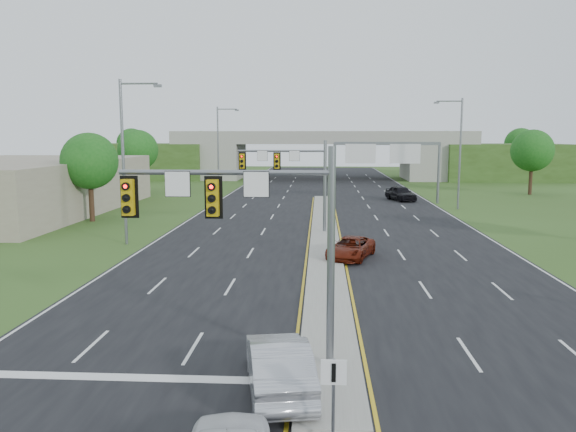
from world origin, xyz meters
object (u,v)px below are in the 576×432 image
at_px(car_silver, 278,365).
at_px(car_far_a, 351,248).
at_px(overpass, 322,158).
at_px(car_far_c, 401,193).
at_px(signal_mast_near, 257,221).
at_px(sign_gantry, 385,155).
at_px(signal_mast_far, 295,171).
at_px(keep_right_sign, 334,388).

bearing_deg(car_silver, car_far_a, -109.86).
relative_size(overpass, car_far_c, 16.16).
xyz_separation_m(signal_mast_near, overpass, (2.26, 80.07, -1.17)).
relative_size(car_silver, car_far_a, 1.04).
bearing_deg(sign_gantry, overpass, 100.79).
bearing_deg(signal_mast_far, signal_mast_near, -90.00).
bearing_deg(signal_mast_near, car_far_c, 76.85).
relative_size(keep_right_sign, sign_gantry, 0.19).
xyz_separation_m(overpass, car_far_c, (8.81, -32.70, -2.69)).
height_order(signal_mast_near, car_silver, signal_mast_near).
xyz_separation_m(signal_mast_far, overpass, (2.26, 55.07, -1.17)).
xyz_separation_m(keep_right_sign, overpass, (0.00, 84.53, 2.04)).
distance_m(sign_gantry, car_far_a, 29.46).
distance_m(keep_right_sign, car_far_c, 52.57).
height_order(signal_mast_far, overpass, overpass).
bearing_deg(signal_mast_far, car_silver, -88.35).
bearing_deg(car_far_c, car_far_a, -121.83).
bearing_deg(overpass, keep_right_sign, -90.00).
bearing_deg(signal_mast_far, car_far_a, -66.48).
bearing_deg(overpass, car_far_a, -88.65).
bearing_deg(keep_right_sign, overpass, 90.00).
relative_size(car_far_a, car_far_c, 0.93).
xyz_separation_m(overpass, car_far_a, (1.50, -63.72, -2.90)).
xyz_separation_m(sign_gantry, car_silver, (-8.18, -46.53, -4.43)).
xyz_separation_m(car_far_a, car_far_c, (7.31, 31.02, 0.21)).
relative_size(sign_gantry, car_silver, 2.42).
height_order(car_silver, car_far_c, car_far_c).
distance_m(signal_mast_far, car_far_a, 10.27).
xyz_separation_m(signal_mast_near, car_silver, (0.76, -1.54, -3.92)).
bearing_deg(car_far_a, signal_mast_far, 132.59).
bearing_deg(car_far_a, car_far_c, 95.81).
bearing_deg(sign_gantry, keep_right_sign, -97.70).
relative_size(signal_mast_near, sign_gantry, 0.60).
distance_m(keep_right_sign, overpass, 84.55).
xyz_separation_m(sign_gantry, car_far_c, (2.12, 2.38, -4.38)).
height_order(keep_right_sign, overpass, overpass).
bearing_deg(car_silver, signal_mast_far, -98.69).
distance_m(signal_mast_near, signal_mast_far, 25.00).
xyz_separation_m(sign_gantry, overpass, (-6.68, 35.08, -1.69)).
height_order(signal_mast_far, car_far_a, signal_mast_far).
relative_size(signal_mast_near, car_silver, 1.46).
height_order(car_silver, car_far_a, car_silver).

